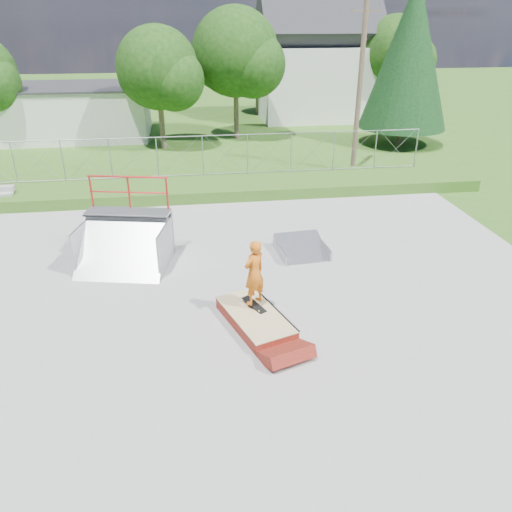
{
  "coord_description": "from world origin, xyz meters",
  "views": [
    {
      "loc": [
        -0.73,
        -11.47,
        7.11
      ],
      "look_at": [
        1.0,
        0.71,
        1.1
      ],
      "focal_mm": 35.0,
      "sensor_mm": 36.0,
      "label": 1
    }
  ],
  "objects_px": {
    "flat_bank_ramp": "(302,248)",
    "grind_box": "(255,319)",
    "quarter_pipe": "(121,229)",
    "skater": "(254,275)"
  },
  "relations": [
    {
      "from": "grind_box",
      "to": "quarter_pipe",
      "type": "distance_m",
      "value": 5.26
    },
    {
      "from": "quarter_pipe",
      "to": "skater",
      "type": "xyz_separation_m",
      "value": [
        3.55,
        -3.41,
        -0.04
      ]
    },
    {
      "from": "flat_bank_ramp",
      "to": "grind_box",
      "type": "bearing_deg",
      "value": -123.19
    },
    {
      "from": "grind_box",
      "to": "flat_bank_ramp",
      "type": "bearing_deg",
      "value": 43.01
    },
    {
      "from": "quarter_pipe",
      "to": "flat_bank_ramp",
      "type": "distance_m",
      "value": 5.7
    },
    {
      "from": "skater",
      "to": "quarter_pipe",
      "type": "bearing_deg",
      "value": -79.44
    },
    {
      "from": "quarter_pipe",
      "to": "skater",
      "type": "bearing_deg",
      "value": -31.48
    },
    {
      "from": "quarter_pipe",
      "to": "flat_bank_ramp",
      "type": "xyz_separation_m",
      "value": [
        5.6,
        0.12,
        -1.07
      ]
    },
    {
      "from": "grind_box",
      "to": "quarter_pipe",
      "type": "height_order",
      "value": "quarter_pipe"
    },
    {
      "from": "skater",
      "to": "flat_bank_ramp",
      "type": "bearing_deg",
      "value": -155.79
    }
  ]
}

